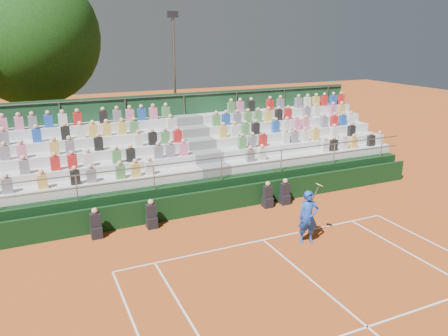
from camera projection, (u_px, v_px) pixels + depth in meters
name	position (u px, v px, depth m)	size (l,w,h in m)	color
ground	(263.00, 240.00, 16.07)	(90.00, 90.00, 0.00)	#AC4D1C
courtside_wall	(227.00, 199.00, 18.71)	(20.00, 0.15, 1.00)	black
line_officials	(206.00, 207.00, 17.87)	(8.58, 0.40, 1.19)	black
grandstand	(199.00, 166.00, 21.36)	(20.00, 5.20, 4.40)	black
tennis_player	(308.00, 217.00, 15.63)	(0.94, 0.66, 2.22)	#1843B6
tree_east	(30.00, 37.00, 23.62)	(7.48, 7.48, 10.88)	#332212
floodlight_mast	(175.00, 76.00, 25.39)	(0.60, 0.25, 8.50)	gray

